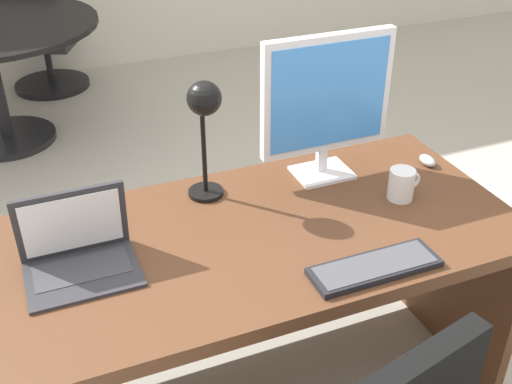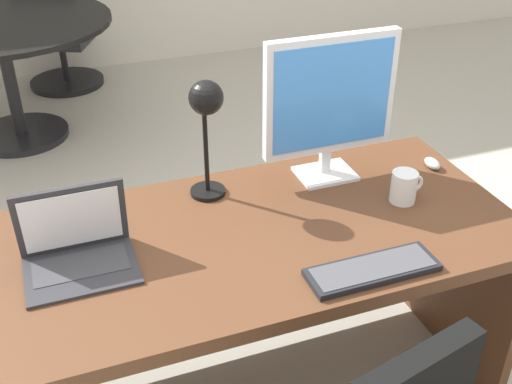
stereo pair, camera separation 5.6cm
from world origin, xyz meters
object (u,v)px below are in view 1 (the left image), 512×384
object	(u,v)px
laptop	(77,244)
desk_lamp	(204,115)
keyboard	(375,267)
coffee_mug	(401,184)
desk	(256,272)
mouse	(427,161)
meeting_chair_near	(43,47)
monitor	(327,99)

from	to	relation	value
laptop	desk_lamp	world-z (taller)	desk_lamp
laptop	desk_lamp	size ratio (longest dim) A/B	0.75
laptop	keyboard	xyz separation A→B (m)	(0.77, -0.35, -0.06)
coffee_mug	desk	bearing A→B (deg)	175.48
mouse	desk_lamp	xyz separation A→B (m)	(-0.82, 0.09, 0.29)
desk	meeting_chair_near	bearing A→B (deg)	96.38
mouse	desk_lamp	size ratio (longest dim) A/B	0.19
monitor	desk	bearing A→B (deg)	-149.53
laptop	mouse	xyz separation A→B (m)	(1.28, 0.11, -0.05)
monitor	keyboard	size ratio (longest dim) A/B	1.33
mouse	coffee_mug	size ratio (longest dim) A/B	0.68
meeting_chair_near	monitor	bearing A→B (deg)	-77.06
monitor	desk_lamp	world-z (taller)	monitor
desk	laptop	size ratio (longest dim) A/B	5.21
keyboard	desk_lamp	world-z (taller)	desk_lamp
keyboard	desk_lamp	distance (m)	0.70
keyboard	desk_lamp	xyz separation A→B (m)	(-0.32, 0.55, 0.30)
mouse	desk_lamp	world-z (taller)	desk_lamp
coffee_mug	keyboard	bearing A→B (deg)	-132.97
desk	mouse	world-z (taller)	mouse
keyboard	coffee_mug	distance (m)	0.42
mouse	meeting_chair_near	bearing A→B (deg)	109.13
desk_lamp	meeting_chair_near	xyz separation A→B (m)	(-0.28, 3.07, -0.71)
keyboard	meeting_chair_near	bearing A→B (deg)	99.28
desk	monitor	distance (m)	0.63
monitor	meeting_chair_near	distance (m)	3.23
keyboard	desk_lamp	bearing A→B (deg)	119.84
mouse	meeting_chair_near	world-z (taller)	meeting_chair_near
laptop	coffee_mug	size ratio (longest dim) A/B	2.71
laptop	meeting_chair_near	xyz separation A→B (m)	(0.18, 3.27, -0.48)
mouse	meeting_chair_near	size ratio (longest dim) A/B	0.09
mouse	meeting_chair_near	xyz separation A→B (m)	(-1.10, 3.16, -0.42)
meeting_chair_near	keyboard	bearing A→B (deg)	-80.72
desk	coffee_mug	bearing A→B (deg)	-4.52
monitor	laptop	bearing A→B (deg)	-167.50
monitor	mouse	bearing A→B (deg)	-12.18
keyboard	mouse	bearing A→B (deg)	42.45
monitor	coffee_mug	world-z (taller)	monitor
monitor	coffee_mug	distance (m)	0.38
laptop	mouse	size ratio (longest dim) A/B	3.97
monitor	coffee_mug	bearing A→B (deg)	-54.84
keyboard	coffee_mug	size ratio (longest dim) A/B	3.32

